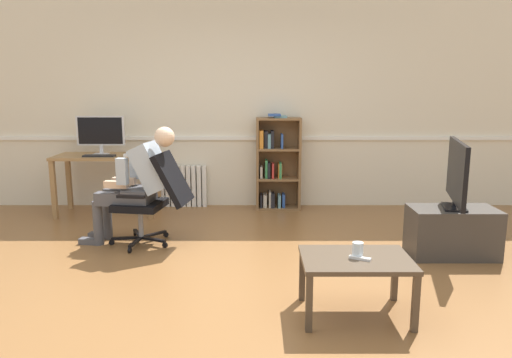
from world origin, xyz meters
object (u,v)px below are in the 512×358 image
office_chair (156,195)px  drinking_glass (359,250)px  bookshelf (277,164)px  tv_stand (454,232)px  tv_screen (459,174)px  radiator (182,186)px  imac_monitor (102,132)px  coffee_table (357,265)px  computer_mouse (128,155)px  spare_remote (361,258)px  keyboard (101,156)px  person_seated (138,182)px  computer_desk (108,164)px

office_chair → drinking_glass: 2.33m
office_chair → bookshelf: bearing=148.7°
tv_stand → tv_screen: 0.57m
bookshelf → radiator: bearing=175.5°
imac_monitor → drinking_glass: imac_monitor is taller
tv_stand → coffee_table: 1.70m
coffee_table → computer_mouse: bearing=130.6°
radiator → spare_remote: size_ratio=4.61×
keyboard → radiator: (0.90, 0.53, -0.49)m
computer_mouse → tv_screen: tv_screen is taller
tv_stand → spare_remote: bearing=-132.3°
keyboard → drinking_glass: (2.62, -2.64, -0.28)m
person_seated → coffee_table: bearing=59.2°
tv_screen → coffee_table: size_ratio=1.24×
keyboard → person_seated: 1.27m
radiator → office_chair: bearing=-90.4°
imac_monitor → coffee_table: imac_monitor is taller
computer_mouse → tv_screen: 3.75m
spare_remote → keyboard: bearing=-108.1°
imac_monitor → office_chair: bearing=-54.5°
person_seated → bookshelf: bearing=144.4°
computer_desk → coffee_table: computer_desk is taller
person_seated → radiator: bearing=-177.9°
keyboard → tv_stand: (3.79, -1.42, -0.53)m
radiator → person_seated: person_seated is taller
imac_monitor → keyboard: imac_monitor is taller
keyboard → computer_mouse: computer_mouse is taller
computer_mouse → spare_remote: bearing=-49.6°
drinking_glass → tv_screen: bearing=46.4°
office_chair → spare_remote: size_ratio=6.38×
bookshelf → drinking_glass: bearing=-81.7°
drinking_glass → spare_remote: drinking_glass is taller
computer_mouse → person_seated: bearing=-70.6°
office_chair → tv_stand: size_ratio=1.19×
computer_mouse → radiator: (0.57, 0.51, -0.49)m
coffee_table → drinking_glass: size_ratio=7.14×
bookshelf → drinking_glass: bookshelf is taller
person_seated → tv_stand: (3.08, -0.37, -0.41)m
radiator → tv_stand: size_ratio=0.86×
computer_mouse → radiator: 0.91m
spare_remote → tv_stand: bearing=165.2°
imac_monitor → person_seated: size_ratio=0.50×
tv_stand → imac_monitor: bearing=156.8°
bookshelf → coffee_table: (0.44, -3.08, -0.22)m
drinking_glass → keyboard: bearing=134.8°
radiator → spare_remote: (1.73, -3.22, 0.16)m
spare_remote → coffee_table: bearing=-129.7°
tv_screen → drinking_glass: size_ratio=8.86×
person_seated → drinking_glass: person_seated is taller
person_seated → drinking_glass: (1.92, -1.59, -0.17)m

